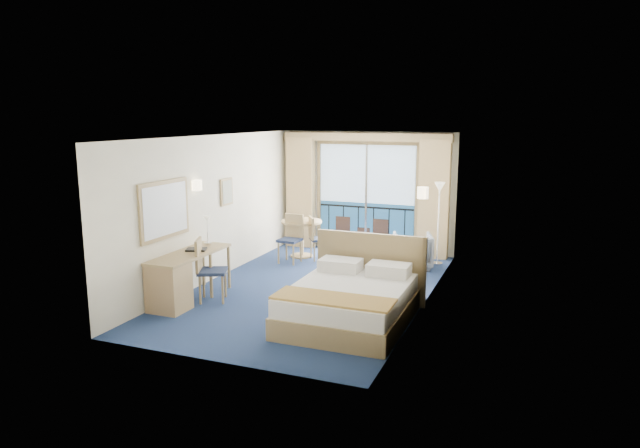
% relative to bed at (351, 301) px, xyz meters
% --- Properties ---
extents(floor, '(6.50, 6.50, 0.00)m').
position_rel_bed_xyz_m(floor, '(-1.14, 1.28, -0.33)').
color(floor, navy).
rests_on(floor, ground).
extents(room_walls, '(4.04, 6.54, 2.72)m').
position_rel_bed_xyz_m(room_walls, '(-1.14, 1.28, 1.45)').
color(room_walls, white).
rests_on(room_walls, ground).
extents(balcony_door, '(2.36, 0.03, 2.52)m').
position_rel_bed_xyz_m(balcony_door, '(-1.14, 4.50, 0.82)').
color(balcony_door, navy).
rests_on(balcony_door, room_walls).
extents(curtain_left, '(0.65, 0.22, 2.55)m').
position_rel_bed_xyz_m(curtain_left, '(-2.69, 4.35, 0.95)').
color(curtain_left, tan).
rests_on(curtain_left, room_walls).
extents(curtain_right, '(0.65, 0.22, 2.55)m').
position_rel_bed_xyz_m(curtain_right, '(0.41, 4.35, 0.95)').
color(curtain_right, tan).
rests_on(curtain_right, room_walls).
extents(pelmet, '(3.80, 0.25, 0.18)m').
position_rel_bed_xyz_m(pelmet, '(-1.14, 4.38, 2.25)').
color(pelmet, '#9F8556').
rests_on(pelmet, room_walls).
extents(mirror, '(0.05, 1.25, 0.95)m').
position_rel_bed_xyz_m(mirror, '(-3.11, -0.22, 1.22)').
color(mirror, '#9F8556').
rests_on(mirror, room_walls).
extents(wall_print, '(0.04, 0.42, 0.52)m').
position_rel_bed_xyz_m(wall_print, '(-3.11, 1.73, 1.27)').
color(wall_print, '#9F8556').
rests_on(wall_print, room_walls).
extents(sconce_left, '(0.18, 0.18, 0.18)m').
position_rel_bed_xyz_m(sconce_left, '(-3.08, 0.68, 1.52)').
color(sconce_left, '#FFE6B2').
rests_on(sconce_left, room_walls).
extents(sconce_right, '(0.18, 0.18, 0.18)m').
position_rel_bed_xyz_m(sconce_right, '(0.80, 1.13, 1.52)').
color(sconce_right, '#FFE6B2').
rests_on(sconce_right, room_walls).
extents(bed, '(1.85, 2.20, 1.16)m').
position_rel_bed_xyz_m(bed, '(0.00, 0.00, 0.00)').
color(bed, '#9F8556').
rests_on(bed, ground).
extents(nightstand, '(0.43, 0.41, 0.57)m').
position_rel_bed_xyz_m(nightstand, '(0.63, 1.28, -0.04)').
color(nightstand, tan).
rests_on(nightstand, ground).
extents(phone, '(0.24, 0.21, 0.09)m').
position_rel_bed_xyz_m(phone, '(0.60, 1.31, 0.28)').
color(phone, beige).
rests_on(phone, nightstand).
extents(armchair, '(0.95, 0.97, 0.70)m').
position_rel_bed_xyz_m(armchair, '(0.19, 3.41, 0.03)').
color(armchair, '#4A515A').
rests_on(armchair, ground).
extents(floor_lamp, '(0.24, 0.24, 1.72)m').
position_rel_bed_xyz_m(floor_lamp, '(0.61, 3.84, 0.98)').
color(floor_lamp, silver).
rests_on(floor_lamp, ground).
extents(desk, '(0.59, 1.72, 0.81)m').
position_rel_bed_xyz_m(desk, '(-2.83, -0.45, 0.12)').
color(desk, '#9F8556').
rests_on(desk, ground).
extents(desk_chair, '(0.61, 0.60, 1.06)m').
position_rel_bed_xyz_m(desk_chair, '(-2.53, 0.06, 0.27)').
color(desk_chair, '#1D2845').
rests_on(desk_chair, ground).
extents(folder, '(0.40, 0.35, 0.03)m').
position_rel_bed_xyz_m(folder, '(-2.82, 0.20, 0.50)').
color(folder, black).
rests_on(folder, desk).
extents(desk_lamp, '(0.13, 0.13, 0.49)m').
position_rel_bed_xyz_m(desk_lamp, '(-2.86, 0.63, 0.85)').
color(desk_lamp, silver).
rests_on(desk_lamp, desk).
extents(round_table, '(0.89, 0.89, 0.80)m').
position_rel_bed_xyz_m(round_table, '(-2.27, 3.42, 0.28)').
color(round_table, '#9F8556').
rests_on(round_table, ground).
extents(table_chair_a, '(0.57, 0.56, 0.93)m').
position_rel_bed_xyz_m(table_chair_a, '(-1.86, 3.28, 0.20)').
color(table_chair_a, '#1D2845').
rests_on(table_chair_a, ground).
extents(table_chair_b, '(0.46, 0.47, 1.01)m').
position_rel_bed_xyz_m(table_chair_b, '(-2.28, 2.93, 0.24)').
color(table_chair_b, '#1D2845').
rests_on(table_chair_b, ground).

